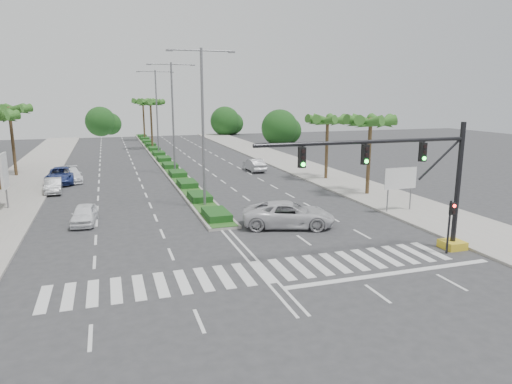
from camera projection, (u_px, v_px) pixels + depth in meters
ground at (263, 272)px, 22.68m from camera, size 160.00×160.00×0.00m
footpath_right at (341, 182)px, 45.88m from camera, size 6.00×120.00×0.15m
footpath_left at (3, 204)px, 36.63m from camera, size 6.00×120.00×0.15m
median at (160, 157)px, 64.49m from camera, size 2.20×75.00×0.20m
median_grass at (160, 156)px, 64.46m from camera, size 1.80×75.00×0.04m
signal_gantry at (424, 192)px, 24.78m from camera, size 12.60×1.20×7.20m
pedestrian_signal at (451, 218)px, 24.85m from camera, size 0.28×0.36×3.00m
direction_sign at (400, 180)px, 33.70m from camera, size 2.70×0.11×3.40m
billboard_far at (4, 172)px, 34.38m from camera, size 0.18×2.10×4.35m
palm_left_end at (9, 112)px, 47.83m from camera, size 4.57×4.68×7.75m
palm_right_near at (371, 124)px, 38.81m from camera, size 4.57×4.68×7.05m
palm_right_far at (328, 122)px, 46.31m from camera, size 4.57×4.68×6.75m
palm_median_a at (150, 104)px, 72.31m from camera, size 4.57×4.68×8.05m
palm_median_b at (143, 103)px, 86.25m from camera, size 4.57×4.68×8.05m
streetlight_near at (203, 120)px, 34.27m from camera, size 5.10×0.25×12.00m
streetlight_mid at (173, 112)px, 49.15m from camera, size 5.10×0.25×12.00m
streetlight_far at (157, 108)px, 64.02m from camera, size 5.10×0.25×12.00m
car_parked_a at (84, 214)px, 31.05m from camera, size 1.92×4.02×1.33m
car_parked_b at (53, 186)px, 40.91m from camera, size 1.60×4.05×1.31m
car_parked_c at (61, 175)px, 45.38m from camera, size 2.79×5.76×1.58m
car_parked_d at (71, 175)px, 46.14m from camera, size 2.58×5.00×1.39m
car_crossing at (289, 214)px, 30.31m from camera, size 6.67×4.60×1.69m
car_right at (254, 165)px, 52.63m from camera, size 1.65×4.40×1.43m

